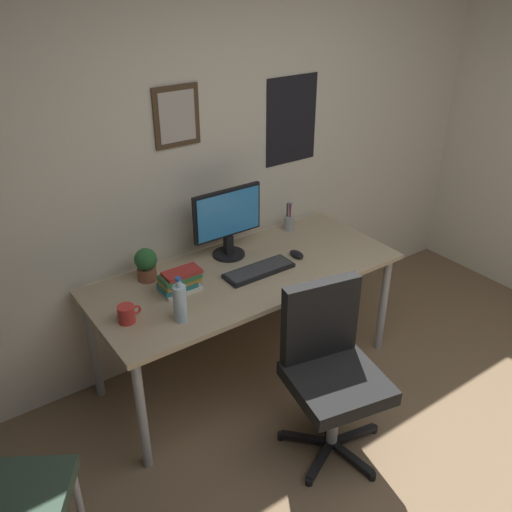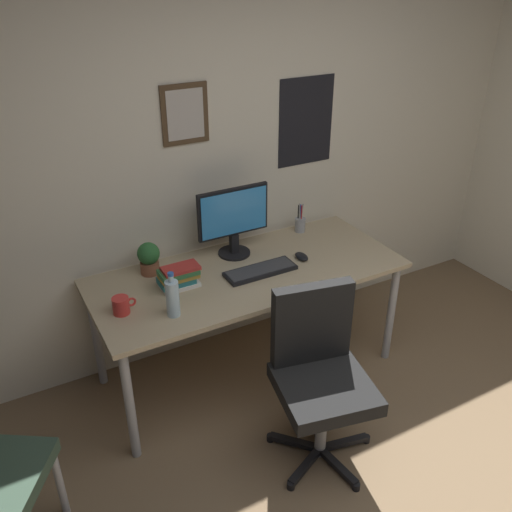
% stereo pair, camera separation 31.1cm
% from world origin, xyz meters
% --- Properties ---
extents(wall_back, '(4.40, 0.10, 2.60)m').
position_xyz_m(wall_back, '(-0.00, 2.15, 1.30)').
color(wall_back, beige).
rests_on(wall_back, ground_plane).
extents(desk, '(1.85, 0.78, 0.74)m').
position_xyz_m(desk, '(-0.19, 1.68, 0.67)').
color(desk, tan).
rests_on(desk, ground_plane).
extents(office_chair, '(0.58, 0.57, 0.95)m').
position_xyz_m(office_chair, '(-0.17, 0.95, 0.53)').
color(office_chair, black).
rests_on(office_chair, ground_plane).
extents(monitor, '(0.46, 0.20, 0.43)m').
position_xyz_m(monitor, '(-0.16, 1.91, 0.98)').
color(monitor, black).
rests_on(monitor, desk).
extents(keyboard, '(0.43, 0.15, 0.03)m').
position_xyz_m(keyboard, '(-0.13, 1.63, 0.75)').
color(keyboard, black).
rests_on(keyboard, desk).
extents(computer_mouse, '(0.06, 0.11, 0.04)m').
position_xyz_m(computer_mouse, '(0.17, 1.65, 0.75)').
color(computer_mouse, black).
rests_on(computer_mouse, desk).
extents(water_bottle, '(0.07, 0.07, 0.25)m').
position_xyz_m(water_bottle, '(-0.74, 1.47, 0.84)').
color(water_bottle, silver).
rests_on(water_bottle, desk).
extents(coffee_mug_near, '(0.13, 0.09, 0.09)m').
position_xyz_m(coffee_mug_near, '(-0.97, 1.61, 0.78)').
color(coffee_mug_near, red).
rests_on(coffee_mug_near, desk).
extents(potted_plant, '(0.13, 0.13, 0.19)m').
position_xyz_m(potted_plant, '(-0.70, 1.94, 0.84)').
color(potted_plant, brown).
rests_on(potted_plant, desk).
extents(pen_cup, '(0.07, 0.07, 0.20)m').
position_xyz_m(pen_cup, '(0.37, 1.98, 0.79)').
color(pen_cup, '#9EA0A5').
rests_on(pen_cup, desk).
extents(book_stack_left, '(0.22, 0.14, 0.14)m').
position_xyz_m(book_stack_left, '(-0.61, 1.71, 0.80)').
color(book_stack_left, silver).
rests_on(book_stack_left, desk).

